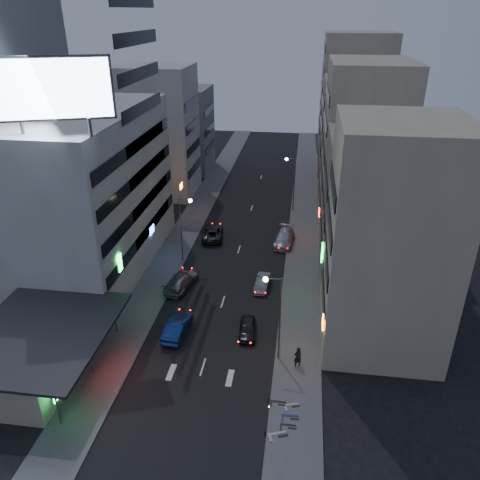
% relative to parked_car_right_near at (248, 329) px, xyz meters
% --- Properties ---
extents(ground, '(180.00, 180.00, 0.00)m').
position_rel_parked_car_right_near_xyz_m(ground, '(-3.23, -8.97, -0.65)').
color(ground, black).
rests_on(ground, ground).
extents(sidewalk_left, '(4.00, 120.00, 0.12)m').
position_rel_parked_car_right_near_xyz_m(sidewalk_left, '(-11.23, 21.03, -0.59)').
color(sidewalk_left, '#4C4C4F').
rests_on(sidewalk_left, ground).
extents(sidewalk_right, '(4.00, 120.00, 0.12)m').
position_rel_parked_car_right_near_xyz_m(sidewalk_right, '(4.77, 21.03, -0.59)').
color(sidewalk_right, '#4C4C4F').
rests_on(sidewalk_right, ground).
extents(food_court, '(11.00, 13.00, 3.88)m').
position_rel_parked_car_right_near_xyz_m(food_court, '(-17.13, -6.97, 1.33)').
color(food_court, '#B5AC8E').
rests_on(food_court, ground).
extents(white_building, '(14.00, 24.00, 18.00)m').
position_rel_parked_car_right_near_xyz_m(white_building, '(-20.23, 11.03, 8.35)').
color(white_building, silver).
rests_on(white_building, ground).
extents(grey_tower, '(10.00, 14.00, 34.00)m').
position_rel_parked_car_right_near_xyz_m(grey_tower, '(-29.23, 14.03, 16.35)').
color(grey_tower, gray).
rests_on(grey_tower, ground).
extents(shophouse_near, '(10.00, 11.00, 20.00)m').
position_rel_parked_car_right_near_xyz_m(shophouse_near, '(11.77, 1.53, 9.35)').
color(shophouse_near, '#B5AC8E').
rests_on(shophouse_near, ground).
extents(shophouse_mid, '(11.00, 12.00, 16.00)m').
position_rel_parked_car_right_near_xyz_m(shophouse_mid, '(12.27, 13.03, 7.35)').
color(shophouse_mid, tan).
rests_on(shophouse_mid, ground).
extents(shophouse_far, '(10.00, 14.00, 22.00)m').
position_rel_parked_car_right_near_xyz_m(shophouse_far, '(11.77, 26.03, 10.35)').
color(shophouse_far, '#B5AC8E').
rests_on(shophouse_far, ground).
extents(far_left_a, '(11.00, 10.00, 20.00)m').
position_rel_parked_car_right_near_xyz_m(far_left_a, '(-18.73, 36.03, 9.35)').
color(far_left_a, silver).
rests_on(far_left_a, ground).
extents(far_left_b, '(12.00, 10.00, 15.00)m').
position_rel_parked_car_right_near_xyz_m(far_left_b, '(-19.23, 49.03, 6.85)').
color(far_left_b, gray).
rests_on(far_left_b, ground).
extents(far_right_a, '(11.00, 12.00, 18.00)m').
position_rel_parked_car_right_near_xyz_m(far_right_a, '(12.27, 41.03, 8.35)').
color(far_right_a, tan).
rests_on(far_right_a, ground).
extents(far_right_b, '(12.00, 12.00, 24.00)m').
position_rel_parked_car_right_near_xyz_m(far_right_b, '(12.77, 55.03, 11.35)').
color(far_right_b, '#B5AC8E').
rests_on(far_right_b, ground).
extents(billboard, '(9.52, 3.75, 6.20)m').
position_rel_parked_car_right_near_xyz_m(billboard, '(-16.22, 1.00, 21.01)').
color(billboard, '#595B60').
rests_on(billboard, white_building).
extents(street_lamp_right_near, '(1.60, 0.44, 8.02)m').
position_rel_parked_car_right_near_xyz_m(street_lamp_right_near, '(2.68, -2.97, 4.71)').
color(street_lamp_right_near, '#595B60').
rests_on(street_lamp_right_near, sidewalk_right).
extents(street_lamp_left, '(1.60, 0.44, 8.02)m').
position_rel_parked_car_right_near_xyz_m(street_lamp_left, '(-9.13, 13.03, 4.71)').
color(street_lamp_left, '#595B60').
rests_on(street_lamp_left, sidewalk_left).
extents(street_lamp_right_far, '(1.60, 0.44, 8.02)m').
position_rel_parked_car_right_near_xyz_m(street_lamp_right_far, '(2.68, 31.03, 4.71)').
color(street_lamp_right_far, '#595B60').
rests_on(street_lamp_right_far, sidewalk_right).
extents(parked_car_right_near, '(1.86, 3.93, 1.30)m').
position_rel_parked_car_right_near_xyz_m(parked_car_right_near, '(0.00, 0.00, 0.00)').
color(parked_car_right_near, black).
rests_on(parked_car_right_near, ground).
extents(parked_car_right_mid, '(1.65, 4.02, 1.30)m').
position_rel_parked_car_right_near_xyz_m(parked_car_right_mid, '(0.58, 8.30, -0.00)').
color(parked_car_right_mid, gray).
rests_on(parked_car_right_mid, ground).
extents(parked_car_left, '(3.33, 5.93, 1.57)m').
position_rel_parked_car_right_near_xyz_m(parked_car_left, '(-7.20, 19.95, 0.13)').
color(parked_car_left, '#25252A').
rests_on(parked_car_left, ground).
extents(parked_car_right_far, '(2.76, 5.79, 1.63)m').
position_rel_parked_car_right_near_xyz_m(parked_car_right_far, '(2.37, 19.41, 0.16)').
color(parked_car_right_far, '#9E9FA6').
rests_on(parked_car_right_far, ground).
extents(road_car_blue, '(2.01, 4.95, 1.60)m').
position_rel_parked_car_right_near_xyz_m(road_car_blue, '(-6.47, -0.92, 0.15)').
color(road_car_blue, navy).
rests_on(road_car_blue, ground).
extents(road_car_silver, '(3.27, 5.94, 1.63)m').
position_rel_parked_car_right_near_xyz_m(road_car_silver, '(-8.23, 7.20, 0.17)').
color(road_car_silver, gray).
rests_on(road_car_silver, ground).
extents(person, '(0.85, 0.74, 1.95)m').
position_rel_parked_car_right_near_xyz_m(person, '(4.74, -3.86, 0.45)').
color(person, black).
rests_on(person, sidewalk_right).
extents(scooter_black_a, '(0.59, 1.74, 1.06)m').
position_rel_parked_car_right_near_xyz_m(scooter_black_a, '(4.87, -10.19, -0.00)').
color(scooter_black_a, black).
rests_on(scooter_black_a, sidewalk_right).
extents(scooter_silver_a, '(1.32, 2.10, 1.22)m').
position_rel_parked_car_right_near_xyz_m(scooter_silver_a, '(4.13, -10.82, 0.08)').
color(scooter_silver_a, '#95979C').
rests_on(scooter_silver_a, sidewalk_right).
extents(scooter_blue, '(0.69, 1.86, 1.12)m').
position_rel_parked_car_right_near_xyz_m(scooter_blue, '(5.00, -9.28, 0.03)').
color(scooter_blue, navy).
rests_on(scooter_blue, sidewalk_right).
extents(scooter_black_b, '(0.62, 1.81, 1.10)m').
position_rel_parked_car_right_near_xyz_m(scooter_black_b, '(4.03, -8.03, 0.02)').
color(scooter_black_b, black).
rests_on(scooter_black_b, sidewalk_right).
extents(scooter_silver_b, '(1.10, 1.80, 1.04)m').
position_rel_parked_car_right_near_xyz_m(scooter_silver_b, '(4.92, -8.00, -0.01)').
color(scooter_silver_b, '#A4A6AC').
rests_on(scooter_silver_b, sidewalk_right).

